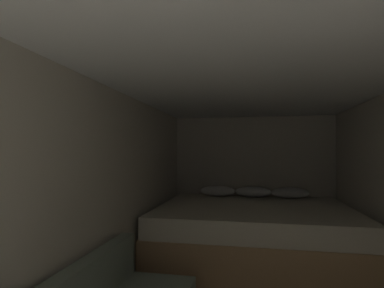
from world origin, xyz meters
name	(u,v)px	position (x,y,z in m)	size (l,w,h in m)	color
wall_back	(253,178)	(0.00, 4.66, 0.98)	(2.59, 0.05, 1.96)	beige
wall_left	(99,201)	(-1.27, 2.05, 0.98)	(0.05, 5.17, 1.96)	beige
ceiling_slab	(254,74)	(0.00, 2.05, 1.98)	(2.59, 5.17, 0.05)	white
bed	(254,233)	(0.00, 3.63, 0.37)	(2.37, 1.93, 0.87)	tan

